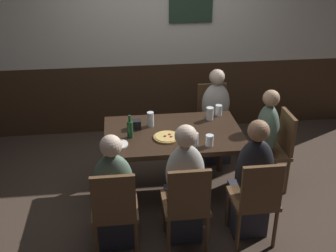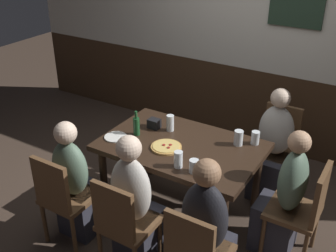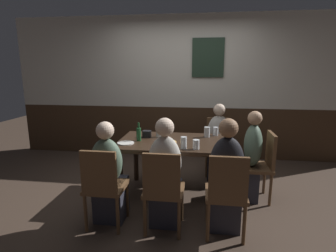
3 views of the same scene
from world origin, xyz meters
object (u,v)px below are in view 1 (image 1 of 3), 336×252
(pint_glass_amber, at_px, (209,141))
(plate_white_large, at_px, (117,144))
(pint_glass_stout, at_px, (195,141))
(chair_head_east, at_px, (276,146))
(chair_left_near, at_px, (115,208))
(person_right_far, at_px, (216,122))
(person_left_near, at_px, (115,199))
(tumbler_short, at_px, (219,111))
(tumbler_water, at_px, (210,114))
(chair_right_near, at_px, (256,197))
(pizza, at_px, (167,137))
(dining_table, at_px, (173,140))
(person_mid_near, at_px, (184,192))
(condiment_caddy, at_px, (136,124))
(chair_right_far, at_px, (213,115))
(beer_glass_half, at_px, (150,120))
(chair_mid_near, at_px, (187,203))
(person_head_east, at_px, (261,149))
(person_right_near, at_px, (251,187))
(beer_bottle_green, at_px, (130,129))

(pint_glass_amber, xyz_separation_m, plate_white_large, (-0.88, 0.12, -0.04))
(pint_glass_stout, bearing_deg, chair_head_east, 18.83)
(chair_left_near, height_order, person_right_far, person_right_far)
(chair_head_east, bearing_deg, person_left_near, -157.68)
(chair_head_east, xyz_separation_m, tumbler_short, (-0.57, 0.35, 0.30))
(tumbler_short, height_order, tumbler_water, tumbler_water)
(chair_right_near, height_order, person_left_near, person_left_near)
(pizza, bearing_deg, tumbler_water, 36.61)
(person_left_near, height_order, person_right_far, person_right_far)
(dining_table, relative_size, person_mid_near, 1.19)
(person_left_near, distance_m, tumbler_short, 1.62)
(condiment_caddy, bearing_deg, tumbler_short, 12.89)
(chair_right_far, xyz_separation_m, chair_right_near, (0.00, -1.75, 0.00))
(person_left_near, bearing_deg, person_mid_near, -0.19)
(chair_right_near, bearing_deg, chair_left_near, 180.00)
(chair_head_east, height_order, person_mid_near, person_mid_near)
(pizza, bearing_deg, chair_head_east, 6.01)
(chair_right_near, distance_m, beer_glass_half, 1.38)
(chair_mid_near, height_order, person_head_east, person_head_east)
(chair_right_far, distance_m, chair_right_near, 1.75)
(tumbler_short, relative_size, tumbler_water, 0.87)
(chair_head_east, xyz_separation_m, tumbler_water, (-0.69, 0.25, 0.30))
(chair_head_east, xyz_separation_m, chair_left_near, (-1.74, -0.88, 0.00))
(plate_white_large, bearing_deg, chair_right_near, -29.32)
(chair_head_east, xyz_separation_m, person_left_near, (-1.74, -0.71, -0.02))
(person_right_near, bearing_deg, chair_right_near, -90.00)
(chair_mid_near, distance_m, pint_glass_amber, 0.69)
(person_mid_near, bearing_deg, tumbler_short, 62.55)
(pint_glass_amber, bearing_deg, tumbler_water, 77.52)
(pint_glass_stout, distance_m, pint_glass_amber, 0.15)
(chair_right_far, xyz_separation_m, condiment_caddy, (-1.00, -0.74, 0.29))
(pint_glass_amber, relative_size, condiment_caddy, 1.02)
(pint_glass_stout, relative_size, pint_glass_amber, 1.26)
(person_left_near, height_order, pint_glass_amber, person_left_near)
(person_head_east, xyz_separation_m, beer_bottle_green, (-1.40, -0.06, 0.35))
(dining_table, xyz_separation_m, chair_head_east, (1.12, 0.00, -0.15))
(condiment_caddy, bearing_deg, chair_left_near, -103.42)
(chair_left_near, relative_size, pint_glass_stout, 6.26)
(pizza, bearing_deg, chair_left_near, -125.72)
(dining_table, relative_size, chair_head_east, 1.60)
(chair_right_far, bearing_deg, pizza, -124.85)
(pint_glass_stout, xyz_separation_m, beer_glass_half, (-0.38, 0.50, 0.01))
(chair_right_far, bearing_deg, chair_head_east, -60.31)
(person_right_far, xyz_separation_m, condiment_caddy, (-1.00, -0.58, 0.31))
(pint_glass_stout, height_order, plate_white_large, pint_glass_stout)
(beer_glass_half, bearing_deg, chair_mid_near, -78.22)
(chair_mid_near, bearing_deg, chair_right_near, 0.00)
(person_left_near, bearing_deg, chair_right_far, 52.10)
(chair_head_east, bearing_deg, beer_bottle_green, -177.79)
(person_left_near, distance_m, tumbler_water, 1.47)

